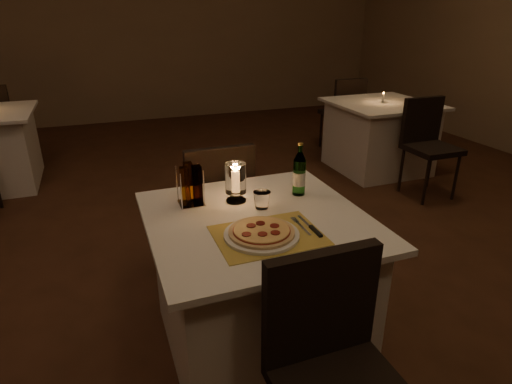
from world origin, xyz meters
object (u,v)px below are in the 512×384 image
object	(u,v)px
water_bottle	(299,174)
tumbler	(262,200)
main_table	(257,284)
neighbor_table_right	(379,136)
pizza	(262,231)
chair_far	(217,197)
chair_near	(333,357)
plate	(262,235)
hurricane_candle	(236,180)

from	to	relation	value
water_bottle	tumbler	bearing A→B (deg)	-159.55
water_bottle	main_table	bearing A→B (deg)	-148.63
main_table	neighbor_table_right	world-z (taller)	same
pizza	water_bottle	world-z (taller)	water_bottle
neighbor_table_right	water_bottle	bearing A→B (deg)	-134.90
main_table	tumbler	world-z (taller)	tumbler
chair_far	tumbler	distance (m)	0.67
pizza	neighbor_table_right	distance (m)	3.22
chair_near	chair_far	size ratio (longest dim) A/B	1.00
chair_near	pizza	bearing A→B (deg)	95.35
plate	tumbler	xyz separation A→B (m)	(0.11, 0.27, 0.03)
plate	chair_near	bearing A→B (deg)	-84.65
main_table	hurricane_candle	distance (m)	0.53
plate	pizza	world-z (taller)	pizza
chair_far	plate	world-z (taller)	chair_far
plate	neighbor_table_right	xyz separation A→B (m)	(2.25, 2.27, -0.38)
plate	neighbor_table_right	distance (m)	3.21
chair_near	hurricane_candle	world-z (taller)	hurricane_candle
plate	main_table	bearing A→B (deg)	74.48
pizza	main_table	bearing A→B (deg)	74.48
chair_near	neighbor_table_right	world-z (taller)	chair_near
hurricane_candle	tumbler	bearing A→B (deg)	-51.66
hurricane_candle	neighbor_table_right	size ratio (longest dim) A/B	0.20
chair_near	neighbor_table_right	bearing A→B (deg)	51.90
tumbler	water_bottle	world-z (taller)	water_bottle
neighbor_table_right	hurricane_candle	bearing A→B (deg)	-139.94
hurricane_candle	neighbor_table_right	bearing A→B (deg)	40.06
main_table	hurricane_candle	size ratio (longest dim) A/B	5.00
main_table	chair_near	distance (m)	0.74
main_table	pizza	size ratio (longest dim) A/B	3.57
tumbler	neighbor_table_right	xyz separation A→B (m)	(2.14, 2.00, -0.41)
neighbor_table_right	pizza	bearing A→B (deg)	-134.74
hurricane_candle	chair_far	bearing A→B (deg)	85.91
main_table	pizza	distance (m)	0.44
water_bottle	neighbor_table_right	world-z (taller)	water_bottle
main_table	chair_far	world-z (taller)	chair_far
plate	pizza	size ratio (longest dim) A/B	1.14
plate	hurricane_candle	xyz separation A→B (m)	(0.01, 0.39, 0.11)
neighbor_table_right	main_table	bearing A→B (deg)	-136.47
main_table	neighbor_table_right	size ratio (longest dim) A/B	1.00
chair_near	water_bottle	size ratio (longest dim) A/B	3.26
plate	hurricane_candle	bearing A→B (deg)	87.96
plate	water_bottle	xyz separation A→B (m)	(0.35, 0.36, 0.10)
plate	neighbor_table_right	bearing A→B (deg)	45.26
chair_near	chair_far	xyz separation A→B (m)	(0.00, 1.43, 0.00)
water_bottle	hurricane_candle	bearing A→B (deg)	175.18
water_bottle	hurricane_candle	size ratio (longest dim) A/B	1.38
tumbler	hurricane_candle	bearing A→B (deg)	128.34
pizza	chair_near	bearing A→B (deg)	-84.65
plate	pizza	xyz separation A→B (m)	(-0.00, -0.00, 0.02)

